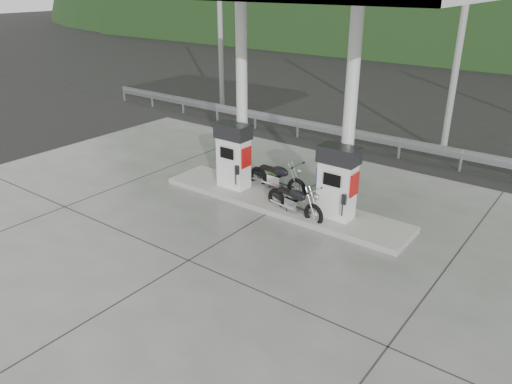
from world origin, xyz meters
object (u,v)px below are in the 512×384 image
Objects in this scene: motorcycle_left at (277,178)px; motorcycle_right at (295,202)px; gas_pump_left at (233,156)px; gas_pump_right at (337,182)px.

motorcycle_left is 1.06× the size of motorcycle_right.
motorcycle_left is at bearing 30.84° from gas_pump_left.
gas_pump_left is at bearing -145.98° from motorcycle_left.
gas_pump_left reaches higher than motorcycle_right.
motorcycle_right is at bearing -158.35° from gas_pump_right.
gas_pump_left reaches higher than motorcycle_left.
gas_pump_left is at bearing -178.79° from motorcycle_right.
gas_pump_right is 2.33m from motorcycle_left.
gas_pump_left is 1.00× the size of gas_pump_right.
motorcycle_right is (1.22, -1.00, -0.03)m from motorcycle_left.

